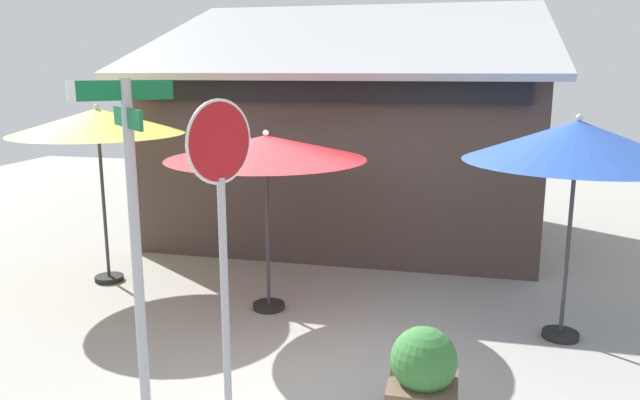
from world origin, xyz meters
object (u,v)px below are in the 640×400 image
at_px(patio_umbrella_royal_blue_right, 577,142).
at_px(stop_sign, 222,214).
at_px(patio_umbrella_crimson_center, 266,149).
at_px(patio_umbrella_mustard_left, 98,123).
at_px(street_sign_post, 135,234).
at_px(sidewalk_planter, 423,377).

bearing_deg(patio_umbrella_royal_blue_right, stop_sign, -138.21).
bearing_deg(patio_umbrella_crimson_center, stop_sign, -78.84).
bearing_deg(patio_umbrella_crimson_center, patio_umbrella_mustard_left, 169.49).
distance_m(street_sign_post, sidewalk_planter, 2.94).
distance_m(stop_sign, patio_umbrella_mustard_left, 4.90).
bearing_deg(patio_umbrella_royal_blue_right, street_sign_post, -141.32).
xyz_separation_m(street_sign_post, patio_umbrella_royal_blue_right, (3.94, 3.15, 0.52)).
relative_size(patio_umbrella_crimson_center, patio_umbrella_royal_blue_right, 0.97).
bearing_deg(stop_sign, patio_umbrella_royal_blue_right, 41.79).
relative_size(street_sign_post, patio_umbrella_royal_blue_right, 1.16).
bearing_deg(street_sign_post, patio_umbrella_crimson_center, 88.17).
xyz_separation_m(street_sign_post, stop_sign, (0.69, 0.25, 0.16)).
relative_size(patio_umbrella_crimson_center, sidewalk_planter, 2.84).
height_order(patio_umbrella_mustard_left, patio_umbrella_crimson_center, patio_umbrella_mustard_left).
height_order(street_sign_post, patio_umbrella_mustard_left, street_sign_post).
bearing_deg(stop_sign, patio_umbrella_mustard_left, 134.31).
xyz_separation_m(stop_sign, sidewalk_planter, (1.70, 0.62, -1.63)).
height_order(patio_umbrella_crimson_center, sidewalk_planter, patio_umbrella_crimson_center).
relative_size(patio_umbrella_mustard_left, patio_umbrella_royal_blue_right, 1.00).
bearing_deg(patio_umbrella_royal_blue_right, patio_umbrella_crimson_center, 179.05).
relative_size(stop_sign, patio_umbrella_crimson_center, 1.14).
distance_m(street_sign_post, patio_umbrella_mustard_left, 4.66).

